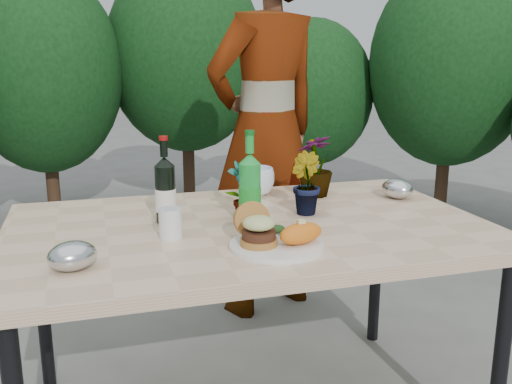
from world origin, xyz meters
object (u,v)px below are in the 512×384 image
object	(u,v)px
wine_bottle	(165,191)
person	(267,130)
patio_table	(249,240)
dinner_plate	(277,246)

from	to	relation	value
wine_bottle	person	world-z (taller)	person
patio_table	wine_bottle	size ratio (longest dim) A/B	5.42
patio_table	dinner_plate	distance (m)	0.27
patio_table	dinner_plate	bearing A→B (deg)	-87.60
patio_table	wine_bottle	bearing A→B (deg)	158.38
person	patio_table	bearing A→B (deg)	46.97
wine_bottle	person	bearing A→B (deg)	47.45
patio_table	person	bearing A→B (deg)	69.28
wine_bottle	person	xyz separation A→B (m)	(0.61, 0.81, 0.08)
dinner_plate	person	size ratio (longest dim) A/B	0.15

